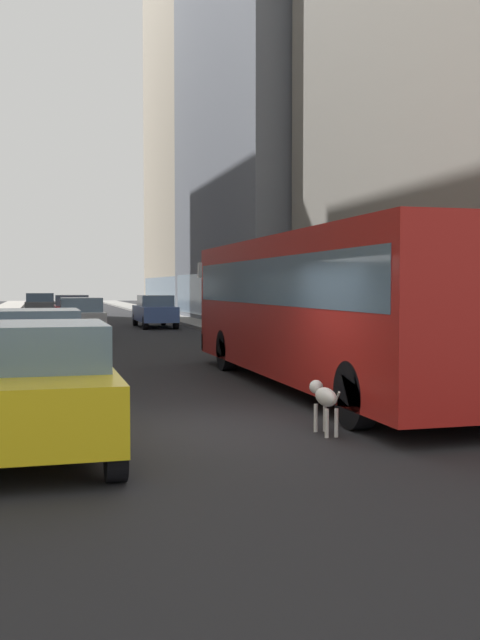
% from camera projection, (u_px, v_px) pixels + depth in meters
% --- Properties ---
extents(ground_plane, '(120.00, 120.00, 0.00)m').
position_uv_depth(ground_plane, '(88.00, 320.00, 44.51)').
color(ground_plane, '#232326').
extents(sidewalk_right, '(2.40, 110.00, 0.15)m').
position_uv_depth(sidewalk_right, '(180.00, 318.00, 46.00)').
color(sidewalk_right, gray).
rests_on(sidewalk_right, ground).
extents(building_right_far, '(10.28, 17.77, 35.84)m').
position_uv_depth(building_right_far, '(218.00, 98.00, 61.90)').
color(building_right_far, '#A0937F').
rests_on(building_right_far, ground).
extents(transit_bus, '(2.78, 11.53, 3.05)m').
position_uv_depth(transit_bus, '(323.00, 301.00, 14.87)').
color(transit_bus, red).
rests_on(transit_bus, ground).
extents(car_blue_hatchback, '(1.71, 4.62, 1.62)m').
position_uv_depth(car_blue_hatchback, '(155.00, 311.00, 36.92)').
color(car_blue_hatchback, '#4C6BB7').
rests_on(car_blue_hatchback, ground).
extents(car_white_van, '(1.74, 4.58, 1.62)m').
position_uv_depth(car_white_van, '(37.00, 349.00, 14.57)').
color(car_white_van, silver).
rests_on(car_white_van, ground).
extents(car_silver_sedan, '(1.72, 4.06, 1.62)m').
position_uv_depth(car_silver_sedan, '(81.00, 318.00, 29.14)').
color(car_silver_sedan, '#B7BABF').
rests_on(car_silver_sedan, ground).
extents(car_yellow_taxi, '(1.88, 4.66, 1.62)m').
position_uv_depth(car_yellow_taxi, '(35.00, 385.00, 9.33)').
color(car_yellow_taxi, yellow).
rests_on(car_yellow_taxi, ground).
extents(car_red_coupe, '(1.74, 4.47, 1.62)m').
position_uv_depth(car_red_coupe, '(72.00, 310.00, 38.10)').
color(car_red_coupe, red).
rests_on(car_red_coupe, ground).
extents(car_grey_wagon, '(1.87, 4.23, 1.62)m').
position_uv_depth(car_grey_wagon, '(40.00, 305.00, 48.00)').
color(car_grey_wagon, slate).
rests_on(car_grey_wagon, ground).
extents(dalmatian_dog, '(0.22, 0.96, 0.72)m').
position_uv_depth(dalmatian_dog, '(324.00, 397.00, 10.31)').
color(dalmatian_dog, white).
rests_on(dalmatian_dog, ground).
extents(traffic_light_near, '(0.24, 0.41, 3.40)m').
position_uv_depth(traffic_light_near, '(437.00, 268.00, 14.60)').
color(traffic_light_near, black).
rests_on(traffic_light_near, sidewalk_right).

